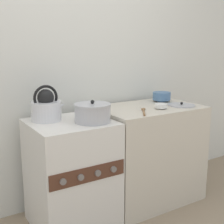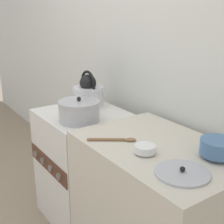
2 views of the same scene
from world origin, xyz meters
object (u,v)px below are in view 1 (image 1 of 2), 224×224
at_px(enamel_bowl, 162,96).
at_px(loose_pot_lid, 182,105).
at_px(small_ceramic_bowl, 161,106).
at_px(cooking_pot, 93,113).
at_px(stove, 72,174).
at_px(kettle, 46,107).

relative_size(enamel_bowl, loose_pot_lid, 0.71).
height_order(small_ceramic_bowl, loose_pot_lid, small_ceramic_bowl).
distance_m(cooking_pot, enamel_bowl, 0.91).
bearing_deg(small_ceramic_bowl, stove, 172.71).
distance_m(kettle, enamel_bowl, 1.14).
relative_size(kettle, loose_pot_lid, 1.17).
bearing_deg(stove, cooking_pot, -36.68).
bearing_deg(enamel_bowl, small_ceramic_bowl, -131.59).
bearing_deg(cooking_pot, kettle, 139.86).
height_order(kettle, loose_pot_lid, kettle).
height_order(stove, loose_pot_lid, loose_pot_lid).
distance_m(kettle, small_ceramic_bowl, 0.95).
bearing_deg(loose_pot_lid, cooking_pot, -179.85).
relative_size(cooking_pot, small_ceramic_bowl, 2.60).
distance_m(stove, enamel_bowl, 1.13).
bearing_deg(small_ceramic_bowl, loose_pot_lid, 0.61).
distance_m(stove, loose_pot_lid, 1.12).
relative_size(cooking_pot, enamel_bowl, 1.62).
bearing_deg(stove, small_ceramic_bowl, -7.29).
height_order(stove, small_ceramic_bowl, small_ceramic_bowl).
xyz_separation_m(cooking_pot, enamel_bowl, (0.88, 0.25, 0.01)).
bearing_deg(enamel_bowl, cooking_pot, -163.98).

